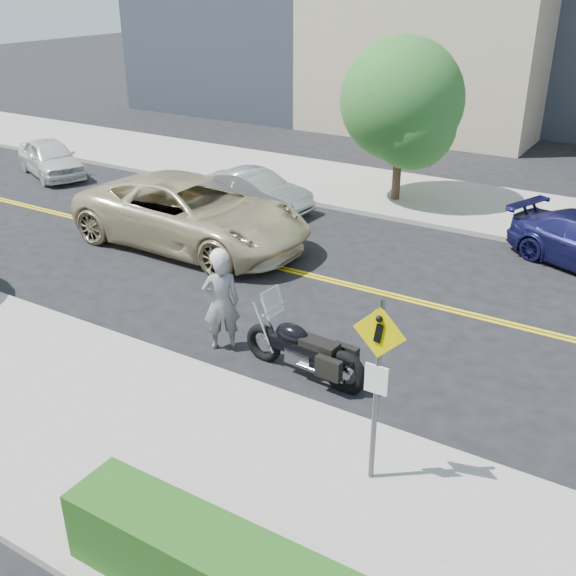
# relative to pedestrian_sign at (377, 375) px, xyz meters

# --- Properties ---
(ground_plane) EXTENTS (120.00, 120.00, 0.00)m
(ground_plane) POSITION_rel_pedestrian_sign_xyz_m (-4.20, 6.31, -1.96)
(ground_plane) COLOR black
(ground_plane) RESTS_ON ground
(sidewalk_near) EXTENTS (60.00, 5.00, 0.15)m
(sidewalk_near) POSITION_rel_pedestrian_sign_xyz_m (-4.20, -1.19, -1.89)
(sidewalk_near) COLOR #9E9B91
(sidewalk_near) RESTS_ON ground_plane
(sidewalk_far) EXTENTS (60.00, 5.00, 0.15)m
(sidewalk_far) POSITION_rel_pedestrian_sign_xyz_m (-4.20, 13.81, -1.89)
(sidewalk_far) COLOR #9E9B91
(sidewalk_far) RESTS_ON ground_plane
(pedestrian_sign) EXTENTS (0.78, 0.08, 3.00)m
(pedestrian_sign) POSITION_rel_pedestrian_sign_xyz_m (0.00, 0.00, 0.00)
(pedestrian_sign) COLOR #4C4C51
(pedestrian_sign) RESTS_ON sidewalk_near
(motorcyclist) EXTENTS (0.89, 0.87, 2.20)m
(motorcyclist) POSITION_rel_pedestrian_sign_xyz_m (-4.39, 2.20, -0.87)
(motorcyclist) COLOR #9B9CA0
(motorcyclist) RESTS_ON ground
(motorcycle) EXTENTS (2.69, 1.00, 1.60)m
(motorcycle) POSITION_rel_pedestrian_sign_xyz_m (-2.42, 2.17, -1.16)
(motorcycle) COLOR black
(motorcycle) RESTS_ON ground
(suv) EXTENTS (6.97, 3.28, 1.93)m
(suv) POSITION_rel_pedestrian_sign_xyz_m (-8.56, 6.43, -1.00)
(suv) COLOR beige
(suv) RESTS_ON ground
(parked_car_white) EXTENTS (4.32, 3.07, 1.37)m
(parked_car_white) POSITION_rel_pedestrian_sign_xyz_m (-17.78, 9.36, -1.28)
(parked_car_white) COLOR white
(parked_car_white) RESTS_ON ground
(parked_car_silver) EXTENTS (3.94, 1.54, 1.28)m
(parked_car_silver) POSITION_rel_pedestrian_sign_xyz_m (-8.83, 9.99, -1.32)
(parked_car_silver) COLOR #B5B9BE
(parked_car_silver) RESTS_ON ground
(tree_far_a) EXTENTS (3.93, 3.93, 5.38)m
(tree_far_a) POSITION_rel_pedestrian_sign_xyz_m (-5.20, 13.05, 1.44)
(tree_far_a) COLOR #382619
(tree_far_a) RESTS_ON ground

